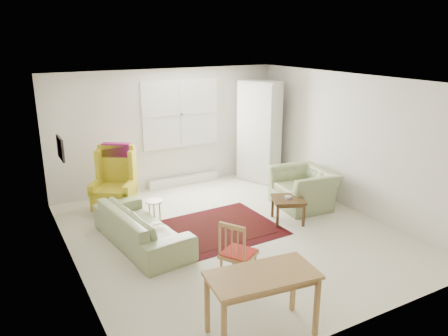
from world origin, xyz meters
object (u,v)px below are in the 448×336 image
coffee_table (288,210)px  cabinet (259,132)px  wingback_chair (113,180)px  sofa (141,219)px  stool (154,211)px  desk_chair (239,252)px  armchair (304,185)px  desk (262,304)px

coffee_table → cabinet: 2.50m
cabinet → wingback_chair: bearing=160.3°
sofa → stool: (0.47, 0.71, -0.22)m
wingback_chair → desk_chair: (0.73, -3.25, -0.15)m
coffee_table → cabinet: (0.82, 2.19, 0.89)m
sofa → armchair: 3.22m
sofa → desk: sofa is taller
wingback_chair → stool: wingback_chair is taller
armchair → sofa: bearing=-83.7°
coffee_table → cabinet: cabinet is taller
desk_chair → coffee_table: bearing=-84.9°
coffee_table → desk_chair: 2.23m
desk_chair → stool: bearing=-25.3°
coffee_table → cabinet: size_ratio=0.24×
coffee_table → stool: bearing=150.9°
stool → cabinet: cabinet is taller
armchair → wingback_chair: 3.56m
sofa → desk: (0.43, -2.72, -0.04)m
armchair → desk_chair: size_ratio=1.20×
wingback_chair → armchair: bearing=7.9°
armchair → wingback_chair: size_ratio=0.90×
cabinet → armchair: bearing=-117.8°
sofa → coffee_table: size_ratio=3.82×
sofa → armchair: (3.22, 0.02, 0.02)m
sofa → wingback_chair: (-0.01, 1.51, 0.20)m
sofa → cabinet: bearing=-69.1°
sofa → stool: sofa is taller
coffee_table → desk_chair: desk_chair is taller
cabinet → desk_chair: cabinet is taller
cabinet → desk_chair: bearing=-150.6°
desk_chair → armchair: bearing=-86.0°
wingback_chair → desk_chair: bearing=-44.6°
coffee_table → desk_chair: size_ratio=0.58×
wingback_chair → cabinet: bearing=36.9°
wingback_chair → cabinet: cabinet is taller
sofa → cabinet: cabinet is taller
sofa → wingback_chair: bearing=-6.6°
cabinet → desk_chair: (-2.61, -3.50, -0.64)m
sofa → stool: size_ratio=5.18×
desk_chair → sofa: bearing=-8.5°
sofa → coffee_table: sofa is taller
desk_chair → wingback_chair: bearing=-18.5°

